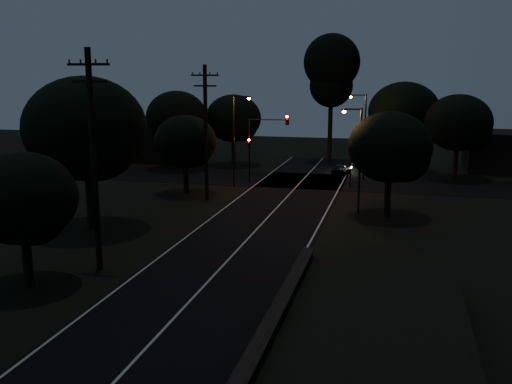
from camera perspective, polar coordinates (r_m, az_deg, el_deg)
The scene contains 21 objects.
road_surface at distance 43.09m, azimuth 2.28°, elevation -1.40°, with size 60.00×70.00×0.03m.
utility_pole_mid at distance 29.15m, azimuth -15.93°, elevation 3.36°, with size 2.20×0.30×11.00m.
utility_pole_far at distance 44.63m, azimuth -5.04°, elevation 6.14°, with size 2.20×0.30×10.50m.
tree_left_b at distance 27.86m, azimuth -22.16°, elevation -0.84°, with size 4.98×4.98×6.33m.
tree_left_c at distance 37.09m, azimuth -16.45°, elevation 5.82°, with size 7.67×7.67×9.69m.
tree_left_d at distance 47.32m, azimuth -6.93°, elevation 4.87°, with size 5.14×5.14×6.53m.
tree_far_nw at distance 62.50m, azimuth -2.12°, elevation 7.25°, with size 6.06×6.06×7.68m.
tree_far_w at distance 60.30m, azimuth -7.79°, elevation 7.30°, with size 6.39×6.39×8.15m.
tree_far_ne at distance 60.00m, azimuth 14.81°, elevation 7.57°, with size 7.19×7.19×9.10m.
tree_far_e at distance 57.36m, azimuth 19.80°, elevation 6.39°, with size 6.29×6.29×7.99m.
tree_right_a at distance 40.21m, azimuth 13.53°, elevation 4.20°, with size 5.75×5.75×7.31m.
tall_pine at distance 65.45m, azimuth 7.57°, elevation 12.01°, with size 6.28×6.28×14.28m.
building_left at distance 68.64m, azimuth -10.68°, elevation 5.12°, with size 10.00×8.00×4.40m, color black.
building_right at distance 64.53m, azimuth 24.20°, elevation 3.73°, with size 9.00×7.00×4.00m, color black.
signal_left at distance 52.13m, azimuth -0.68°, elevation 4.03°, with size 0.28×0.35×4.10m.
signal_right at distance 50.62m, azimuth 9.47°, elevation 3.65°, with size 0.28×0.35×4.10m.
signal_mast at distance 51.56m, azimuth 1.14°, elevation 5.63°, with size 3.70×0.35×6.25m.
streetlight_a at distance 50.20m, azimuth -2.04°, elevation 5.80°, with size 1.66×0.26×8.00m.
streetlight_b at distance 54.34m, azimuth 10.63°, elevation 6.05°, with size 1.66×0.26×8.00m.
streetlight_c at distance 40.46m, azimuth 10.13°, elevation 3.83°, with size 1.46×0.26×7.50m.
car at distance 57.00m, azimuth 8.48°, elevation 2.24°, with size 1.31×3.25×1.11m, color black.
Camera 1 is at (8.44, -10.02, 9.68)m, focal length 40.00 mm.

